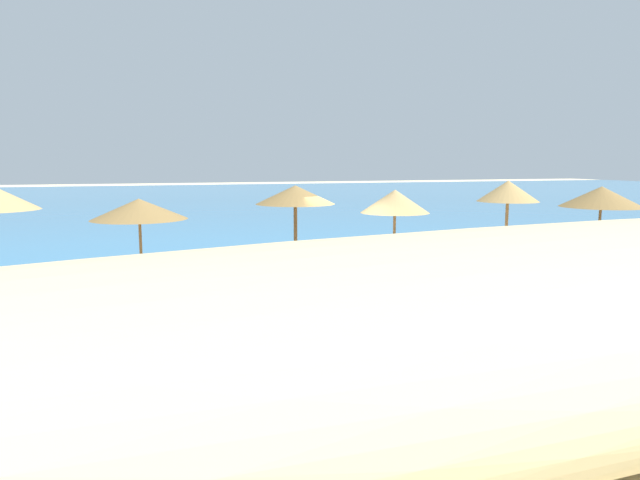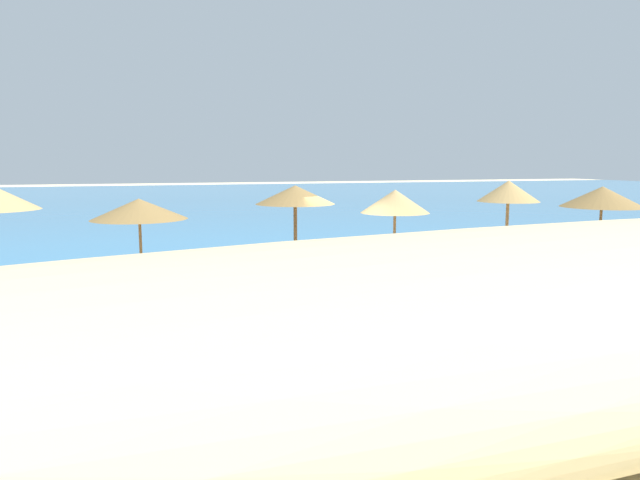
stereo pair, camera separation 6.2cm
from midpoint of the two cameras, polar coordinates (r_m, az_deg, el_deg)
name	(u,v)px [view 1 (the left image)]	position (r m, az deg, el deg)	size (l,w,h in m)	color
ground_plane	(343,284)	(15.88, 2.22, -4.48)	(160.00, 160.00, 0.00)	beige
sea_water	(198,199)	(53.79, -12.34, 4.12)	(160.00, 65.89, 0.01)	teal
beach_umbrella_3	(139,209)	(15.26, -18.02, 3.00)	(2.46, 2.46, 2.47)	brown
beach_umbrella_4	(295,195)	(15.31, -2.65, 4.57)	(2.17, 2.17, 2.78)	brown
beach_umbrella_5	(395,201)	(17.07, 7.52, 3.91)	(2.09, 2.09, 2.59)	brown
beach_umbrella_6	(508,191)	(18.89, 18.47, 4.71)	(1.94, 1.94, 2.83)	brown
beach_umbrella_7	(601,197)	(20.96, 26.60, 3.95)	(2.66, 2.66, 2.61)	brown
lounge_chair_1	(595,254)	(20.28, 26.06, -1.32)	(1.45, 1.24, 1.05)	blue
beach_ball	(350,297)	(13.69, 2.96, -5.78)	(0.33, 0.33, 0.33)	blue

